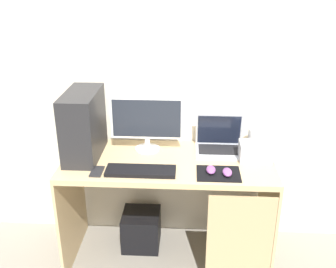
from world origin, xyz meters
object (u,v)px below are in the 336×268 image
mouse_left (211,170)px  mouse_right (227,172)px  keyboard (141,171)px  cell_phone (97,171)px  speaker (255,139)px  subwoofer (141,229)px  pc_tower (83,125)px  laptop (219,144)px  projector (255,152)px  monitor (147,122)px

mouse_left → mouse_right: size_ratio=1.00×
keyboard → cell_phone: size_ratio=3.23×
mouse_left → speaker: bearing=48.5°
mouse_right → speaker: bearing=60.4°
keyboard → subwoofer: 0.71m
pc_tower → laptop: (0.87, 0.12, -0.17)m
speaker → subwoofer: (-0.77, -0.07, -0.71)m
mouse_right → subwoofer: size_ratio=0.36×
pc_tower → mouse_right: (0.90, -0.22, -0.19)m
subwoofer → laptop: bearing=4.9°
projector → subwoofer: size_ratio=0.75×
pc_tower → speaker: 1.13m
speaker → projector: size_ratio=0.76×
keyboard → mouse_left: mouse_left is taller
pc_tower → mouse_left: size_ratio=4.52×
cell_phone → mouse_right: bearing=0.3°
laptop → subwoofer: (-0.53, -0.05, -0.68)m
speaker → cell_phone: speaker is taller
pc_tower → mouse_right: 0.95m
monitor → cell_phone: (-0.27, -0.33, -0.20)m
laptop → subwoofer: size_ratio=1.16×
keyboard → cell_phone: (-0.26, -0.01, -0.01)m
monitor → laptop: bearing=2.9°
laptop → subwoofer: 0.87m
pc_tower → monitor: (0.39, 0.10, -0.01)m
keyboard → laptop: bearing=35.0°
mouse_left → keyboard: bearing=-177.3°
speaker → keyboard: (-0.73, -0.36, -0.06)m
monitor → mouse_left: size_ratio=4.95×
pc_tower → monitor: bearing=13.7°
mouse_left → projector: bearing=32.9°
cell_phone → subwoofer: bearing=54.7°
laptop → mouse_left: size_ratio=3.23×
keyboard → mouse_right: mouse_right is taller
monitor → keyboard: bearing=-91.2°
monitor → cell_phone: bearing=-129.7°
subwoofer → pc_tower: bearing=-167.6°
monitor → speaker: size_ratio=3.11×
mouse_left → pc_tower: bearing=166.1°
laptop → cell_phone: bearing=-155.0°
projector → cell_phone: (-0.97, -0.21, -0.06)m
speaker → projector: bearing=-97.1°
projector → subwoofer: bearing=173.2°
subwoofer → speaker: bearing=5.2°
pc_tower → cell_phone: bearing=-61.6°
mouse_right → keyboard: bearing=179.4°
cell_phone → mouse_left: bearing=2.5°
pc_tower → cell_phone: (0.12, -0.23, -0.21)m
monitor → projector: monitor is taller
mouse_right → subwoofer: 0.91m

